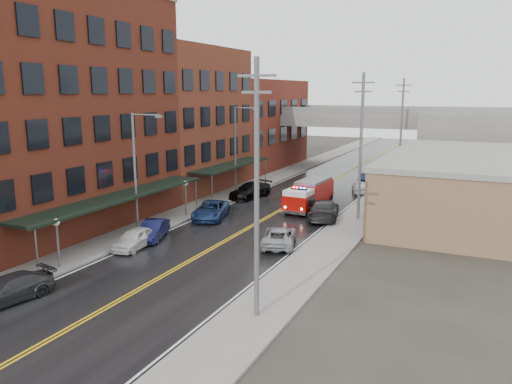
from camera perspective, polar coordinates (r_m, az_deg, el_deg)
The scene contains 30 objects.
road at distance 40.04m, azimuth -0.25°, elevation -3.79°, with size 11.00×160.00×0.02m, color black.
sidewalk_left at distance 43.54m, azimuth -8.98°, elevation -2.59°, with size 3.00×160.00×0.15m, color slate.
sidewalk_right at distance 37.62m, azimuth 9.90°, elevation -4.87°, with size 3.00×160.00×0.15m, color slate.
curb_left at distance 42.66m, azimuth -7.14°, elevation -2.83°, with size 0.30×160.00×0.15m, color gray.
curb_right at distance 38.05m, azimuth 7.50°, elevation -4.61°, with size 0.30×160.00×0.15m, color gray.
brick_building_b at distance 40.85m, azimuth -22.07°, elevation 8.47°, with size 9.00×20.00×18.00m, color #582617.
brick_building_c at distance 54.41m, azimuth -8.33°, elevation 8.14°, with size 9.00×15.00×15.00m, color brown.
brick_building_far at distance 69.77m, azimuth -0.35°, elevation 7.73°, with size 9.00×20.00×12.00m, color maroon.
tan_building at distance 45.67m, azimuth 23.97°, elevation 0.32°, with size 14.00×22.00×5.00m, color #90694D.
right_far_block at distance 75.25m, azimuth 26.15°, elevation 5.31°, with size 18.00×30.00×8.00m, color slate.
awning_1 at distance 37.57m, azimuth -15.31°, elevation -0.55°, with size 2.60×18.00×3.09m.
awning_2 at distance 51.92m, azimuth -2.80°, elevation 3.08°, with size 2.60×13.00×3.09m.
globe_lamp_1 at distance 32.08m, azimuth -21.80°, elevation -4.25°, with size 0.44×0.44×3.12m.
globe_lamp_2 at distance 42.56m, azimuth -8.07°, elevation 0.20°, with size 0.44×0.44×3.12m.
street_lamp_1 at distance 37.36m, azimuth -13.39°, elevation 2.90°, with size 2.64×0.22×9.00m.
street_lamp_2 at distance 50.78m, azimuth -2.14°, elevation 5.40°, with size 2.64×0.22×9.00m.
utility_pole_0 at distance 22.40m, azimuth 0.07°, elevation 0.55°, with size 1.80×0.24×12.00m.
utility_pole_1 at distance 41.23m, azimuth 11.90°, elevation 5.32°, with size 1.80×0.24×12.00m.
utility_pole_2 at distance 60.81m, azimuth 16.26°, elevation 7.02°, with size 1.80×0.24×12.00m.
overpass at distance 69.09m, azimuth 11.22°, elevation 7.47°, with size 40.00×10.00×7.50m.
fire_truck at distance 45.29m, azimuth 6.06°, elevation -0.24°, with size 3.12×7.20×2.59m.
parked_car_left_3 at distance 28.67m, azimuth -26.49°, elevation -9.94°, with size 1.88×4.63×1.34m, color #29292B.
parked_car_left_4 at distance 35.13m, azimuth -13.66°, elevation -5.17°, with size 1.63×4.05×1.38m, color silver.
parked_car_left_5 at distance 36.94m, azimuth -11.69°, elevation -4.27°, with size 1.44×4.13×1.36m, color #0E1033.
parked_car_left_6 at distance 42.07m, azimuth -5.20°, elevation -2.08°, with size 2.41×5.22×1.45m, color navy.
parked_car_left_7 at distance 49.94m, azimuth -0.67°, elevation 0.17°, with size 2.14×5.28×1.53m, color black.
parked_car_right_0 at distance 34.71m, azimuth 2.66°, elevation -5.09°, with size 2.20×4.76×1.32m, color gray.
parked_car_right_1 at distance 42.07m, azimuth 7.75°, elevation -1.99°, with size 2.33×5.74×1.66m, color black.
parked_car_right_2 at distance 53.40m, azimuth 11.84°, elevation 0.56°, with size 1.57×3.89×1.33m, color silver.
parked_car_right_3 at distance 58.12m, azimuth 12.97°, elevation 1.46°, with size 1.57×4.50×1.48m, color black.
Camera 1 is at (16.45, -4.95, 10.55)m, focal length 35.00 mm.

